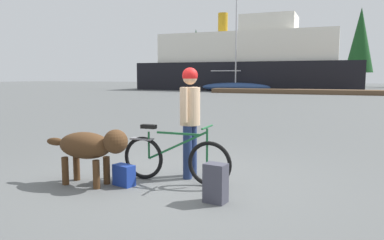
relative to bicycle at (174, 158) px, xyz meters
name	(u,v)px	position (x,y,z in m)	size (l,w,h in m)	color
ground_plane	(172,181)	(-0.06, 0.06, -0.37)	(160.00, 160.00, 0.00)	#595B5B
bicycle	(174,158)	(0.00, 0.00, 0.00)	(1.77, 0.44, 0.89)	black
person_cyclist	(190,112)	(0.11, 0.37, 0.68)	(0.32, 0.53, 1.74)	navy
dog	(90,146)	(-1.10, -0.58, 0.21)	(1.42, 0.46, 0.86)	#472D19
backpack	(216,183)	(0.86, -0.63, -0.12)	(0.28, 0.20, 0.51)	#3F3F4C
handbag_pannier	(124,175)	(-0.62, -0.43, -0.21)	(0.32, 0.18, 0.31)	navy
dock_pier	(305,92)	(-0.57, 29.47, -0.17)	(16.77, 2.23, 0.40)	brown
ferry_boat	(248,63)	(-7.34, 36.32, 2.66)	(23.89, 7.60, 8.64)	black
sailboat_moored	(235,87)	(-7.53, 31.77, 0.14)	(7.08, 1.98, 9.33)	navy
pine_tree_far_left	(196,49)	(-20.60, 54.62, 5.80)	(2.97, 2.97, 9.36)	#4C331E
pine_tree_center	(360,40)	(4.84, 55.41, 6.40)	(3.95, 3.95, 11.49)	#4C331E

